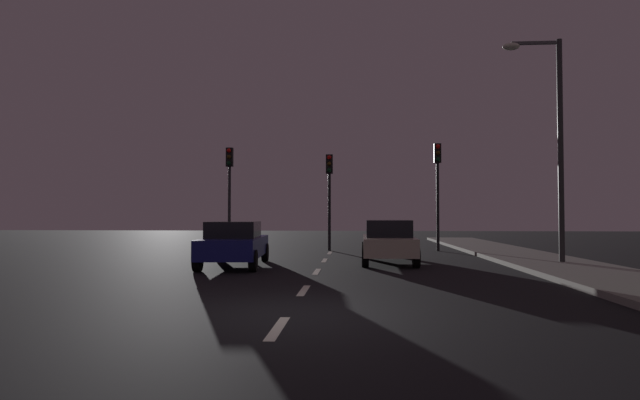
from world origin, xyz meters
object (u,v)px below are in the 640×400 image
car_stopped_ahead (388,241)px  street_lamp_right (551,130)px  car_adjacent_lane (235,243)px  traffic_signal_center (329,183)px  traffic_signal_left (229,178)px  traffic_signal_right (438,176)px

car_stopped_ahead → street_lamp_right: size_ratio=0.60×
car_adjacent_lane → street_lamp_right: (10.31, 0.67, 3.70)m
car_stopped_ahead → traffic_signal_center: bearing=111.0°
traffic_signal_center → street_lamp_right: (7.61, -6.98, 1.26)m
street_lamp_right → car_stopped_ahead: bearing=170.9°
car_stopped_ahead → traffic_signal_left: bearing=139.3°
traffic_signal_left → street_lamp_right: size_ratio=0.66×
traffic_signal_center → traffic_signal_right: (5.03, 0.00, 0.31)m
traffic_signal_center → car_stopped_ahead: size_ratio=1.01×
car_adjacent_lane → street_lamp_right: street_lamp_right is taller
traffic_signal_right → car_stopped_ahead: 7.23m
traffic_signal_center → street_lamp_right: size_ratio=0.61×
traffic_signal_right → car_stopped_ahead: bearing=-113.6°
traffic_signal_center → car_stopped_ahead: (2.35, -6.13, -2.43)m
traffic_signal_left → car_adjacent_lane: traffic_signal_left is taller
traffic_signal_center → car_stopped_ahead: traffic_signal_center is taller
traffic_signal_center → traffic_signal_left: bearing=180.0°
traffic_signal_left → traffic_signal_right: (9.80, 0.00, 0.07)m
traffic_signal_left → traffic_signal_right: size_ratio=0.98×
traffic_signal_left → street_lamp_right: 14.25m
traffic_signal_center → street_lamp_right: bearing=-42.5°
traffic_signal_right → car_adjacent_lane: traffic_signal_right is taller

